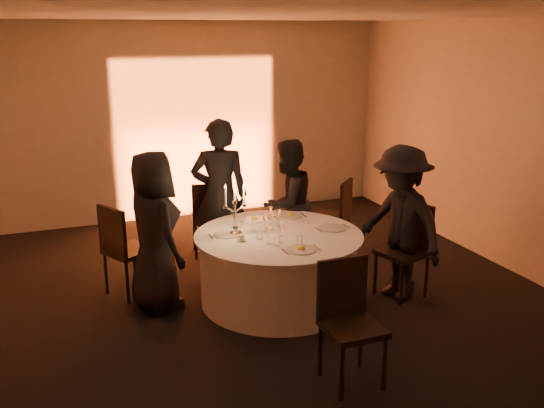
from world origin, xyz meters
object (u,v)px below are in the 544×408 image
object	(u,v)px
coffee_cup	(241,238)
guest_back_left	(220,196)
chair_right	(408,244)
guest_right	(400,223)
chair_left	(122,245)
guest_left	(154,231)
chair_front	(348,314)
chair_back_left	(209,214)
chair_back_right	(337,212)
candelabra	(235,215)
banquet_table	(279,268)
guest_back_right	(288,204)

from	to	relation	value
coffee_cup	guest_back_left	bearing A→B (deg)	84.20
chair_right	guest_right	distance (m)	0.29
coffee_cup	chair_left	bearing A→B (deg)	143.73
chair_right	guest_left	size ratio (longest dim) A/B	0.62
chair_front	chair_right	bearing A→B (deg)	41.61
chair_right	chair_front	size ratio (longest dim) A/B	1.00
chair_front	coffee_cup	world-z (taller)	chair_front
coffee_cup	chair_front	bearing A→B (deg)	-74.95
chair_back_left	coffee_cup	bearing A→B (deg)	96.78
chair_left	chair_back_right	distance (m)	2.86
coffee_cup	candelabra	size ratio (longest dim) A/B	0.18
chair_left	candelabra	size ratio (longest dim) A/B	1.73
chair_left	chair_back_right	world-z (taller)	chair_left
banquet_table	chair_left	world-z (taller)	chair_left
chair_left	chair_back_left	xyz separation A→B (m)	(1.21, 0.86, -0.03)
banquet_table	chair_back_left	bearing A→B (deg)	101.60
chair_left	guest_right	xyz separation A→B (m)	(2.81, -1.11, 0.26)
chair_back_left	guest_left	xyz separation A→B (m)	(-0.93, -1.26, 0.28)
chair_front	guest_left	bearing A→B (deg)	121.40
guest_right	banquet_table	bearing A→B (deg)	-121.32
chair_back_right	candelabra	size ratio (longest dim) A/B	1.63
chair_front	candelabra	world-z (taller)	candelabra
chair_back_left	guest_left	size ratio (longest dim) A/B	0.59
chair_back_right	chair_front	world-z (taller)	chair_front
chair_back_left	candelabra	xyz separation A→B (m)	(-0.10, -1.45, 0.42)
guest_left	guest_back_left	distance (m)	1.21
chair_back_right	guest_right	bearing A→B (deg)	43.78
guest_left	guest_back_left	size ratio (longest dim) A/B	0.90
chair_left	coffee_cup	xyz separation A→B (m)	(1.10, -0.81, 0.21)
chair_left	coffee_cup	bearing A→B (deg)	-154.65
chair_back_right	guest_back_left	distance (m)	1.66
chair_right	chair_front	world-z (taller)	chair_front
guest_back_left	guest_back_right	world-z (taller)	guest_back_left
banquet_table	candelabra	size ratio (longest dim) A/B	2.99
guest_back_right	candelabra	xyz separation A→B (m)	(-0.92, -0.78, 0.18)
chair_back_right	coffee_cup	xyz separation A→B (m)	(-1.73, -1.21, 0.25)
guest_back_left	chair_right	bearing A→B (deg)	156.10
coffee_cup	guest_right	bearing A→B (deg)	-9.87
chair_left	guest_back_left	bearing A→B (deg)	-101.67
chair_back_right	candelabra	bearing A→B (deg)	-15.51
guest_right	chair_left	bearing A→B (deg)	-127.13
banquet_table	chair_left	size ratio (longest dim) A/B	1.72
banquet_table	guest_right	xyz separation A→B (m)	(1.27, -0.36, 0.47)
chair_front	guest_left	xyz separation A→B (m)	(-1.24, 1.98, 0.25)
chair_left	chair_back_left	bearing A→B (deg)	-83.11
guest_left	guest_back_left	bearing A→B (deg)	-66.50
banquet_table	guest_back_right	size ratio (longest dim) A/B	1.13
banquet_table	guest_back_left	size ratio (longest dim) A/B	0.96
banquet_table	guest_back_right	xyz separation A→B (m)	(0.49, 0.94, 0.42)
banquet_table	coffee_cup	bearing A→B (deg)	-172.43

